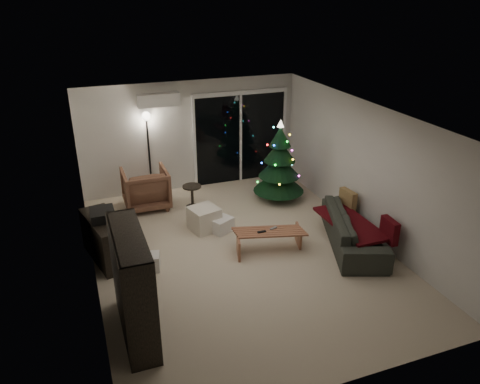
% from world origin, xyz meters
% --- Properties ---
extents(room, '(6.50, 7.51, 2.60)m').
position_xyz_m(room, '(0.46, 1.49, 1.02)').
color(room, beige).
rests_on(room, ground).
extents(bookshelf, '(0.49, 1.54, 1.52)m').
position_xyz_m(bookshelf, '(-2.25, -1.45, 0.76)').
color(bookshelf, black).
rests_on(bookshelf, floor).
extents(media_cabinet, '(0.75, 1.32, 0.78)m').
position_xyz_m(media_cabinet, '(-2.25, 0.63, 0.39)').
color(media_cabinet, black).
rests_on(media_cabinet, floor).
extents(stereo, '(0.40, 0.47, 0.17)m').
position_xyz_m(stereo, '(-2.25, 0.63, 0.86)').
color(stereo, black).
rests_on(stereo, media_cabinet).
extents(armchair, '(0.92, 0.95, 0.86)m').
position_xyz_m(armchair, '(-1.23, 2.48, 0.43)').
color(armchair, brown).
rests_on(armchair, floor).
extents(ottoman, '(0.63, 0.63, 0.46)m').
position_xyz_m(ottoman, '(-0.36, 1.07, 0.23)').
color(ottoman, silver).
rests_on(ottoman, floor).
extents(cardboard_box_a, '(0.45, 0.38, 0.28)m').
position_xyz_m(cardboard_box_a, '(-1.64, 0.04, 0.14)').
color(cardboard_box_a, white).
rests_on(cardboard_box_a, floor).
extents(cardboard_box_b, '(0.50, 0.46, 0.28)m').
position_xyz_m(cardboard_box_b, '(-0.07, 0.87, 0.14)').
color(cardboard_box_b, white).
rests_on(cardboard_box_b, floor).
extents(side_table, '(0.43, 0.43, 0.50)m').
position_xyz_m(side_table, '(-0.31, 2.12, 0.25)').
color(side_table, black).
rests_on(side_table, floor).
extents(floor_lamp, '(0.29, 0.29, 1.83)m').
position_xyz_m(floor_lamp, '(-0.98, 3.23, 0.91)').
color(floor_lamp, black).
rests_on(floor_lamp, floor).
extents(sofa, '(1.55, 2.31, 0.63)m').
position_xyz_m(sofa, '(2.05, -0.44, 0.31)').
color(sofa, black).
rests_on(sofa, floor).
extents(sofa_throw, '(0.67, 1.55, 0.05)m').
position_xyz_m(sofa_throw, '(1.95, -0.44, 0.46)').
color(sofa_throw, '#460610').
rests_on(sofa_throw, sofa).
extents(cushion_a, '(0.16, 0.42, 0.41)m').
position_xyz_m(cushion_a, '(2.30, 0.21, 0.57)').
color(cushion_a, olive).
rests_on(cushion_a, sofa).
extents(cushion_b, '(0.15, 0.42, 0.41)m').
position_xyz_m(cushion_b, '(2.30, -1.09, 0.57)').
color(cushion_b, '#460610').
rests_on(cushion_b, sofa).
extents(coffee_table, '(1.31, 0.75, 0.39)m').
position_xyz_m(coffee_table, '(0.51, -0.09, 0.20)').
color(coffee_table, '#9E5E3E').
rests_on(coffee_table, floor).
extents(remote_a, '(0.15, 0.05, 0.02)m').
position_xyz_m(remote_a, '(0.36, -0.09, 0.40)').
color(remote_a, black).
rests_on(remote_a, coffee_table).
extents(remote_b, '(0.15, 0.09, 0.02)m').
position_xyz_m(remote_b, '(0.61, -0.04, 0.40)').
color(remote_b, slate).
rests_on(remote_b, coffee_table).
extents(christmas_tree, '(1.35, 1.35, 1.81)m').
position_xyz_m(christmas_tree, '(1.60, 1.88, 0.91)').
color(christmas_tree, black).
rests_on(christmas_tree, floor).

